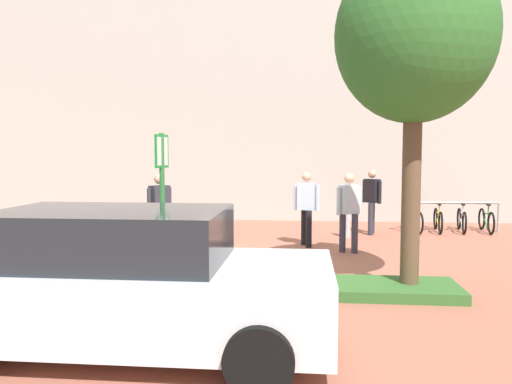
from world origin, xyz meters
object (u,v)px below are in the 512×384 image
at_px(person_casual_tan, 349,207).
at_px(car_white_hatch, 127,282).
at_px(bike_at_sign, 164,264).
at_px(bollard_steel, 347,220).
at_px(person_suited_navy, 160,208).
at_px(tree_sidewalk, 415,38).
at_px(person_shirt_white, 307,204).
at_px(parking_sign_post, 162,188).
at_px(bike_rack_cluster, 450,219).
at_px(person_suited_dark, 372,197).

relative_size(person_casual_tan, car_white_hatch, 0.40).
height_order(person_casual_tan, car_white_hatch, person_casual_tan).
distance_m(bike_at_sign, bollard_steel, 6.05).
bearing_deg(bollard_steel, person_suited_navy, -148.40).
bearing_deg(person_casual_tan, tree_sidewalk, -78.33).
xyz_separation_m(bollard_steel, person_shirt_white, (-1.04, -1.28, 0.53)).
distance_m(parking_sign_post, bike_rack_cluster, 9.09).
bearing_deg(bike_at_sign, person_suited_dark, 54.58).
distance_m(parking_sign_post, car_white_hatch, 2.69).
relative_size(bollard_steel, person_suited_navy, 0.52).
relative_size(tree_sidewalk, car_white_hatch, 1.21).
relative_size(person_suited_dark, car_white_hatch, 0.40).
height_order(parking_sign_post, person_casual_tan, parking_sign_post).
relative_size(person_shirt_white, car_white_hatch, 0.40).
bearing_deg(bike_rack_cluster, person_suited_navy, -151.26).
relative_size(parking_sign_post, person_suited_dark, 1.43).
height_order(parking_sign_post, bike_at_sign, parking_sign_post).
bearing_deg(car_white_hatch, person_shirt_white, 73.21).
height_order(tree_sidewalk, person_shirt_white, tree_sidewalk).
distance_m(bike_at_sign, car_white_hatch, 2.76).
distance_m(tree_sidewalk, bike_rack_cluster, 7.70).
distance_m(bike_rack_cluster, person_casual_tan, 4.50).
xyz_separation_m(tree_sidewalk, parking_sign_post, (-3.83, -0.08, -2.25)).
distance_m(bike_rack_cluster, bollard_steel, 3.18).
bearing_deg(bike_at_sign, tree_sidewalk, -1.33).
bearing_deg(person_casual_tan, car_white_hatch, -116.29).
bearing_deg(bike_at_sign, person_shirt_white, 58.27).
bearing_deg(person_shirt_white, bike_at_sign, -121.73).
bearing_deg(person_suited_navy, person_casual_tan, 8.43).
bearing_deg(tree_sidewalk, bike_at_sign, 178.67).
height_order(bike_rack_cluster, bollard_steel, bollard_steel).
distance_m(parking_sign_post, bike_at_sign, 1.27).
height_order(tree_sidewalk, bike_at_sign, tree_sidewalk).
xyz_separation_m(tree_sidewalk, person_shirt_white, (-1.56, 3.84, -2.87)).
relative_size(parking_sign_post, bollard_steel, 2.73).
xyz_separation_m(person_suited_navy, car_white_hatch, (1.15, -5.19, -0.23)).
height_order(tree_sidewalk, person_suited_navy, tree_sidewalk).
xyz_separation_m(person_casual_tan, person_suited_dark, (0.82, 2.61, 0.00)).
xyz_separation_m(bike_at_sign, person_shirt_white, (2.32, 3.75, 0.63)).
distance_m(parking_sign_post, person_suited_navy, 2.85).
bearing_deg(person_suited_navy, tree_sidewalk, -28.88).
distance_m(tree_sidewalk, bollard_steel, 6.17).
relative_size(bollard_steel, person_casual_tan, 0.52).
relative_size(tree_sidewalk, bike_rack_cluster, 1.95).
bearing_deg(person_casual_tan, bollard_steel, 86.06).
bearing_deg(bollard_steel, bike_rack_cluster, 24.35).
distance_m(bike_rack_cluster, person_shirt_white, 4.76).
bearing_deg(person_suited_navy, parking_sign_post, -72.71).
relative_size(tree_sidewalk, person_suited_navy, 3.02).
xyz_separation_m(bollard_steel, person_casual_tan, (-0.13, -1.95, 0.53)).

